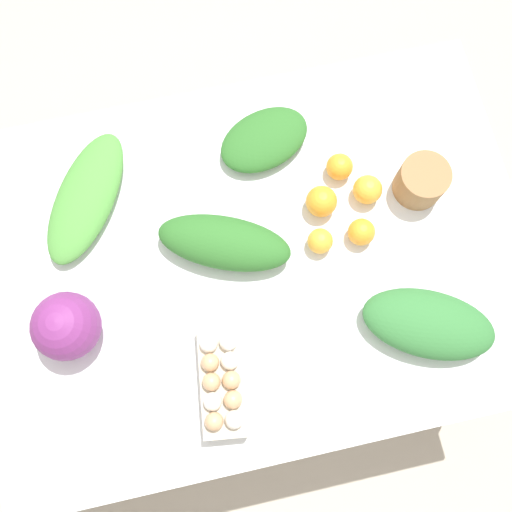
{
  "coord_description": "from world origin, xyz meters",
  "views": [
    {
      "loc": [
        -0.08,
        -0.34,
        2.15
      ],
      "look_at": [
        0.0,
        0.0,
        0.74
      ],
      "focal_mm": 40.0,
      "sensor_mm": 36.0,
      "label": 1
    }
  ],
  "objects_px": {
    "greens_bunch_dandelion": "(428,324)",
    "orange_4": "(321,243)",
    "orange_2": "(368,190)",
    "greens_bunch_beet_tops": "(264,140)",
    "paper_bag": "(421,181)",
    "orange_3": "(361,231)",
    "orange_1": "(340,167)",
    "greens_bunch_kale": "(86,198)",
    "orange_0": "(321,201)",
    "cabbage_purple": "(66,326)",
    "greens_bunch_chard": "(224,243)",
    "egg_carton": "(222,381)"
  },
  "relations": [
    {
      "from": "orange_1",
      "to": "egg_carton",
      "type": "bearing_deg",
      "value": -131.03
    },
    {
      "from": "cabbage_purple",
      "to": "greens_bunch_dandelion",
      "type": "xyz_separation_m",
      "value": [
        0.85,
        -0.18,
        -0.04
      ]
    },
    {
      "from": "egg_carton",
      "to": "greens_bunch_beet_tops",
      "type": "relative_size",
      "value": 1.09
    },
    {
      "from": "orange_2",
      "to": "orange_4",
      "type": "height_order",
      "value": "orange_2"
    },
    {
      "from": "paper_bag",
      "to": "greens_bunch_kale",
      "type": "bearing_deg",
      "value": 170.09
    },
    {
      "from": "orange_1",
      "to": "orange_4",
      "type": "xyz_separation_m",
      "value": [
        -0.1,
        -0.19,
        -0.0
      ]
    },
    {
      "from": "cabbage_purple",
      "to": "greens_bunch_beet_tops",
      "type": "distance_m",
      "value": 0.69
    },
    {
      "from": "greens_bunch_beet_tops",
      "to": "orange_0",
      "type": "distance_m",
      "value": 0.23
    },
    {
      "from": "paper_bag",
      "to": "greens_bunch_dandelion",
      "type": "xyz_separation_m",
      "value": [
        -0.09,
        -0.36,
        -0.0
      ]
    },
    {
      "from": "greens_bunch_beet_tops",
      "to": "orange_3",
      "type": "distance_m",
      "value": 0.35
    },
    {
      "from": "greens_bunch_dandelion",
      "to": "orange_4",
      "type": "distance_m",
      "value": 0.33
    },
    {
      "from": "greens_bunch_kale",
      "to": "orange_4",
      "type": "relative_size",
      "value": 5.72
    },
    {
      "from": "orange_2",
      "to": "paper_bag",
      "type": "bearing_deg",
      "value": -4.49
    },
    {
      "from": "orange_0",
      "to": "orange_3",
      "type": "xyz_separation_m",
      "value": [
        0.08,
        -0.1,
        -0.01
      ]
    },
    {
      "from": "cabbage_purple",
      "to": "greens_bunch_chard",
      "type": "xyz_separation_m",
      "value": [
        0.41,
        0.13,
        -0.03
      ]
    },
    {
      "from": "paper_bag",
      "to": "egg_carton",
      "type": "bearing_deg",
      "value": -147.59
    },
    {
      "from": "greens_bunch_kale",
      "to": "orange_3",
      "type": "relative_size",
      "value": 5.36
    },
    {
      "from": "cabbage_purple",
      "to": "egg_carton",
      "type": "height_order",
      "value": "cabbage_purple"
    },
    {
      "from": "orange_1",
      "to": "orange_2",
      "type": "height_order",
      "value": "orange_2"
    },
    {
      "from": "orange_2",
      "to": "orange_4",
      "type": "relative_size",
      "value": 1.16
    },
    {
      "from": "greens_bunch_beet_tops",
      "to": "orange_4",
      "type": "relative_size",
      "value": 3.81
    },
    {
      "from": "greens_bunch_beet_tops",
      "to": "orange_3",
      "type": "bearing_deg",
      "value": -58.5
    },
    {
      "from": "greens_bunch_kale",
      "to": "orange_2",
      "type": "distance_m",
      "value": 0.73
    },
    {
      "from": "greens_bunch_dandelion",
      "to": "orange_1",
      "type": "xyz_separation_m",
      "value": [
        -0.11,
        0.45,
        -0.01
      ]
    },
    {
      "from": "greens_bunch_kale",
      "to": "orange_2",
      "type": "relative_size",
      "value": 4.92
    },
    {
      "from": "greens_bunch_kale",
      "to": "orange_0",
      "type": "distance_m",
      "value": 0.61
    },
    {
      "from": "orange_1",
      "to": "orange_2",
      "type": "distance_m",
      "value": 0.1
    },
    {
      "from": "orange_0",
      "to": "orange_2",
      "type": "bearing_deg",
      "value": 2.87
    },
    {
      "from": "greens_bunch_dandelion",
      "to": "orange_2",
      "type": "relative_size",
      "value": 4.25
    },
    {
      "from": "cabbage_purple",
      "to": "orange_0",
      "type": "bearing_deg",
      "value": 15.4
    },
    {
      "from": "paper_bag",
      "to": "greens_bunch_beet_tops",
      "type": "xyz_separation_m",
      "value": [
        -0.37,
        0.21,
        -0.02
      ]
    },
    {
      "from": "greens_bunch_dandelion",
      "to": "orange_2",
      "type": "height_order",
      "value": "greens_bunch_dandelion"
    },
    {
      "from": "orange_2",
      "to": "orange_3",
      "type": "relative_size",
      "value": 1.09
    },
    {
      "from": "paper_bag",
      "to": "orange_3",
      "type": "bearing_deg",
      "value": -152.82
    },
    {
      "from": "orange_0",
      "to": "greens_bunch_dandelion",
      "type": "bearing_deg",
      "value": -64.09
    },
    {
      "from": "cabbage_purple",
      "to": "orange_4",
      "type": "relative_size",
      "value": 2.51
    },
    {
      "from": "egg_carton",
      "to": "orange_3",
      "type": "relative_size",
      "value": 3.9
    },
    {
      "from": "greens_bunch_dandelion",
      "to": "orange_3",
      "type": "distance_m",
      "value": 0.28
    },
    {
      "from": "paper_bag",
      "to": "orange_1",
      "type": "bearing_deg",
      "value": 155.17
    },
    {
      "from": "orange_0",
      "to": "orange_2",
      "type": "xyz_separation_m",
      "value": [
        0.13,
        0.01,
        -0.0
      ]
    },
    {
      "from": "greens_bunch_dandelion",
      "to": "orange_3",
      "type": "xyz_separation_m",
      "value": [
        -0.1,
        0.26,
        -0.01
      ]
    },
    {
      "from": "greens_bunch_kale",
      "to": "greens_bunch_beet_tops",
      "type": "xyz_separation_m",
      "value": [
        0.49,
        0.06,
        -0.0
      ]
    },
    {
      "from": "cabbage_purple",
      "to": "paper_bag",
      "type": "distance_m",
      "value": 0.95
    },
    {
      "from": "orange_1",
      "to": "orange_3",
      "type": "relative_size",
      "value": 1.01
    },
    {
      "from": "greens_bunch_beet_tops",
      "to": "greens_bunch_chard",
      "type": "bearing_deg",
      "value": -121.79
    },
    {
      "from": "greens_bunch_dandelion",
      "to": "greens_bunch_beet_tops",
      "type": "height_order",
      "value": "greens_bunch_dandelion"
    },
    {
      "from": "greens_bunch_dandelion",
      "to": "orange_2",
      "type": "bearing_deg",
      "value": 97.9
    },
    {
      "from": "greens_bunch_dandelion",
      "to": "orange_1",
      "type": "bearing_deg",
      "value": 103.27
    },
    {
      "from": "greens_bunch_chard",
      "to": "orange_4",
      "type": "bearing_deg",
      "value": -11.38
    },
    {
      "from": "greens_bunch_chard",
      "to": "greens_bunch_beet_tops",
      "type": "height_order",
      "value": "greens_bunch_chard"
    }
  ]
}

